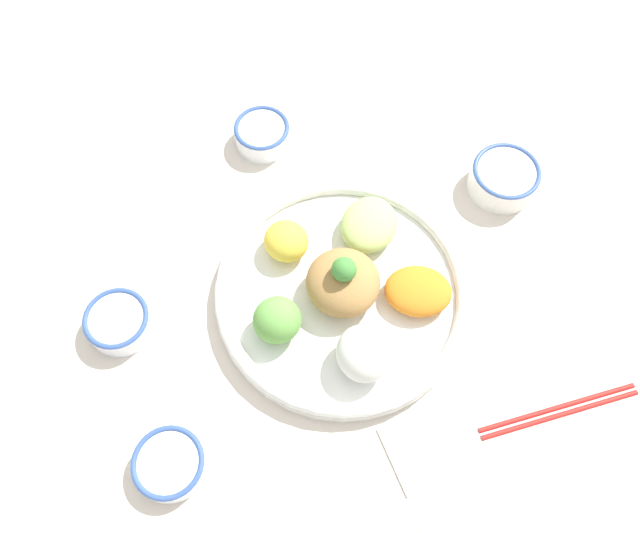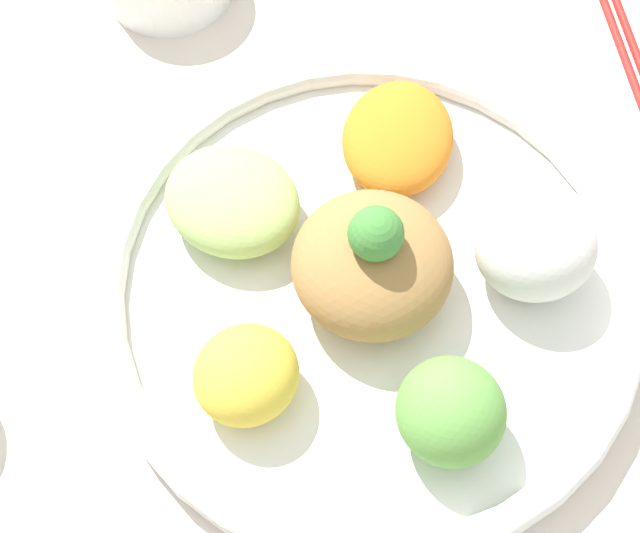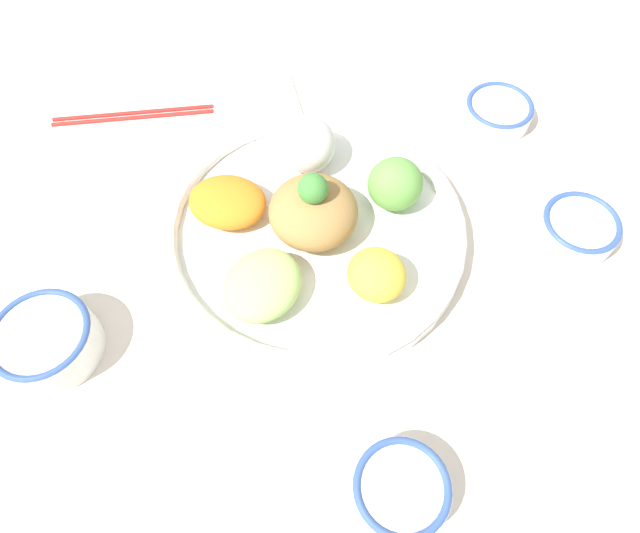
{
  "view_description": "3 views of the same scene",
  "coord_description": "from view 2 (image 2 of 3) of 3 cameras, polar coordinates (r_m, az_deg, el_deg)",
  "views": [
    {
      "loc": [
        0.1,
        -0.31,
        0.83
      ],
      "look_at": [
        -0.04,
        0.03,
        0.07
      ],
      "focal_mm": 35.0,
      "sensor_mm": 36.0,
      "label": 1
    },
    {
      "loc": [
        -0.23,
        -0.07,
        0.56
      ],
      "look_at": [
        -0.02,
        0.06,
        0.03
      ],
      "focal_mm": 50.0,
      "sensor_mm": 36.0,
      "label": 2
    },
    {
      "loc": [
        -0.21,
        0.33,
        0.55
      ],
      "look_at": [
        -0.05,
        0.07,
        0.03
      ],
      "focal_mm": 30.0,
      "sensor_mm": 36.0,
      "label": 3
    }
  ],
  "objects": [
    {
      "name": "ground_plane",
      "position": [
        0.61,
        5.46,
        -2.4
      ],
      "size": [
        2.4,
        2.4,
        0.0
      ],
      "primitive_type": "plane",
      "color": "silver"
    },
    {
      "name": "salad_platter",
      "position": [
        0.58,
        3.33,
        -0.82
      ],
      "size": [
        0.36,
        0.36,
        0.11
      ],
      "color": "white",
      "rests_on": "ground_plane"
    }
  ]
}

